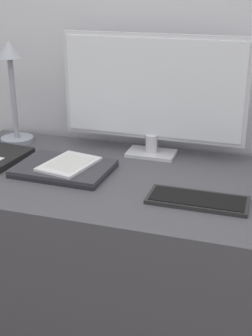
{
  "coord_description": "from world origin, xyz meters",
  "views": [
    {
      "loc": [
        0.48,
        -1.12,
        1.33
      ],
      "look_at": [
        0.08,
        0.14,
        0.79
      ],
      "focal_mm": 50.0,
      "sensor_mm": 36.0,
      "label": 1
    }
  ],
  "objects_px": {
    "keyboard": "(198,200)",
    "desk_lamp": "(12,85)",
    "monitor": "(153,92)",
    "ereader": "(69,164)",
    "laptop": "(64,169)"
  },
  "relations": [
    {
      "from": "laptop",
      "to": "desk_lamp",
      "type": "bearing_deg",
      "value": 143.62
    },
    {
      "from": "ereader",
      "to": "desk_lamp",
      "type": "height_order",
      "value": "desk_lamp"
    },
    {
      "from": "laptop",
      "to": "desk_lamp",
      "type": "relative_size",
      "value": 0.8
    },
    {
      "from": "monitor",
      "to": "desk_lamp",
      "type": "height_order",
      "value": "monitor"
    },
    {
      "from": "keyboard",
      "to": "laptop",
      "type": "bearing_deg",
      "value": 169.02
    },
    {
      "from": "desk_lamp",
      "to": "monitor",
      "type": "bearing_deg",
      "value": 2.55
    },
    {
      "from": "laptop",
      "to": "desk_lamp",
      "type": "distance_m",
      "value": 0.43
    },
    {
      "from": "ereader",
      "to": "desk_lamp",
      "type": "distance_m",
      "value": 0.43
    },
    {
      "from": "desk_lamp",
      "to": "ereader",
      "type": "bearing_deg",
      "value": -34.38
    },
    {
      "from": "keyboard",
      "to": "desk_lamp",
      "type": "bearing_deg",
      "value": 157.77
    },
    {
      "from": "ereader",
      "to": "keyboard",
      "type": "bearing_deg",
      "value": -11.91
    },
    {
      "from": "monitor",
      "to": "desk_lamp",
      "type": "xyz_separation_m",
      "value": [
        -0.54,
        -0.02,
        -0.01
      ]
    },
    {
      "from": "keyboard",
      "to": "ereader",
      "type": "bearing_deg",
      "value": 168.09
    },
    {
      "from": "ereader",
      "to": "laptop",
      "type": "bearing_deg",
      "value": -166.12
    },
    {
      "from": "monitor",
      "to": "keyboard",
      "type": "bearing_deg",
      "value": -56.08
    }
  ]
}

